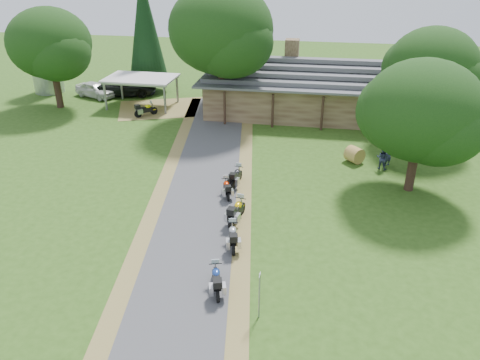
% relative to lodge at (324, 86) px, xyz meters
% --- Properties ---
extents(ground, '(120.00, 120.00, 0.00)m').
position_rel_lodge_xyz_m(ground, '(-6.00, -24.00, -2.45)').
color(ground, '#2D4F16').
rests_on(ground, ground).
extents(driveway, '(51.95, 51.95, 0.00)m').
position_rel_lodge_xyz_m(driveway, '(-6.50, -20.00, -2.45)').
color(driveway, '#434345').
rests_on(driveway, ground).
extents(lodge, '(21.40, 9.40, 4.90)m').
position_rel_lodge_xyz_m(lodge, '(0.00, 0.00, 0.00)').
color(lodge, brown).
rests_on(lodge, ground).
extents(silo, '(3.21, 3.21, 5.89)m').
position_rel_lodge_xyz_m(silo, '(-27.70, 2.14, 0.49)').
color(silo, gray).
rests_on(silo, ground).
extents(carport, '(6.37, 4.31, 2.73)m').
position_rel_lodge_xyz_m(carport, '(-16.59, -0.76, -1.09)').
color(carport, silver).
rests_on(carport, ground).
extents(car_white_sedan, '(4.39, 6.09, 1.87)m').
position_rel_lodge_xyz_m(car_white_sedan, '(-22.28, 1.29, -1.51)').
color(car_white_sedan, white).
rests_on(car_white_sedan, ground).
extents(car_dark_suv, '(4.11, 6.90, 2.47)m').
position_rel_lodge_xyz_m(car_dark_suv, '(-19.50, 2.47, -1.21)').
color(car_dark_suv, black).
rests_on(car_dark_suv, ground).
extents(motorcycle_row_a, '(1.07, 1.90, 1.24)m').
position_rel_lodge_xyz_m(motorcycle_row_a, '(-4.17, -25.42, -1.83)').
color(motorcycle_row_a, navy).
rests_on(motorcycle_row_a, ground).
extents(motorcycle_row_b, '(1.02, 1.95, 1.27)m').
position_rel_lodge_xyz_m(motorcycle_row_b, '(-4.08, -22.01, -1.81)').
color(motorcycle_row_b, '#A3A4AA').
rests_on(motorcycle_row_b, ground).
extents(motorcycle_row_c, '(1.02, 2.08, 1.36)m').
position_rel_lodge_xyz_m(motorcycle_row_c, '(-4.31, -19.60, -1.77)').
color(motorcycle_row_c, '#EBB804').
rests_on(motorcycle_row_c, ground).
extents(motorcycle_row_d, '(1.05, 1.75, 1.14)m').
position_rel_lodge_xyz_m(motorcycle_row_d, '(-5.41, -16.89, -1.88)').
color(motorcycle_row_d, red).
rests_on(motorcycle_row_d, ground).
extents(motorcycle_row_e, '(0.84, 1.89, 1.25)m').
position_rel_lodge_xyz_m(motorcycle_row_e, '(-5.10, -15.34, -1.83)').
color(motorcycle_row_e, black).
rests_on(motorcycle_row_e, ground).
extents(motorcycle_carport_a, '(1.79, 1.79, 1.31)m').
position_rel_lodge_xyz_m(motorcycle_carport_a, '(-15.30, -3.50, -1.80)').
color(motorcycle_carport_a, '#EBEA08').
rests_on(motorcycle_carport_a, ground).
extents(person_a, '(0.71, 0.70, 2.04)m').
position_rel_lodge_xyz_m(person_a, '(4.52, -10.77, -1.43)').
color(person_a, '#2E3555').
rests_on(person_a, ground).
extents(person_b, '(0.63, 0.54, 1.88)m').
position_rel_lodge_xyz_m(person_b, '(4.10, -11.38, -1.51)').
color(person_b, '#2E3555').
rests_on(person_b, ground).
extents(hay_bale, '(1.50, 1.49, 1.10)m').
position_rel_lodge_xyz_m(hay_bale, '(2.34, -10.56, -1.90)').
color(hay_bale, olive).
rests_on(hay_bale, ground).
extents(sign_post, '(0.39, 0.06, 2.15)m').
position_rel_lodge_xyz_m(sign_post, '(-2.14, -26.77, -1.37)').
color(sign_post, gray).
rests_on(sign_post, ground).
extents(oak_lodge_left, '(8.44, 8.44, 12.14)m').
position_rel_lodge_xyz_m(oak_lodge_left, '(-8.49, -3.07, 3.62)').
color(oak_lodge_left, black).
rests_on(oak_lodge_left, ground).
extents(oak_lodge_right, '(6.41, 6.41, 9.30)m').
position_rel_lodge_xyz_m(oak_lodge_right, '(7.55, -5.38, 2.20)').
color(oak_lodge_right, black).
rests_on(oak_lodge_right, ground).
extents(oak_driveway, '(6.88, 6.88, 8.17)m').
position_rel_lodge_xyz_m(oak_driveway, '(5.47, -14.21, 1.64)').
color(oak_driveway, black).
rests_on(oak_driveway, ground).
extents(oak_silo, '(7.26, 7.26, 9.42)m').
position_rel_lodge_xyz_m(oak_silo, '(-24.08, -2.40, 2.26)').
color(oak_silo, black).
rests_on(oak_silo, ground).
extents(cedar_near, '(3.86, 3.86, 13.26)m').
position_rel_lodge_xyz_m(cedar_near, '(-9.40, 2.84, 4.18)').
color(cedar_near, black).
rests_on(cedar_near, ground).
extents(cedar_far, '(3.99, 3.99, 11.75)m').
position_rel_lodge_xyz_m(cedar_far, '(-17.57, 4.07, 3.43)').
color(cedar_far, black).
rests_on(cedar_far, ground).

